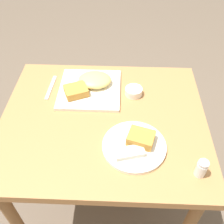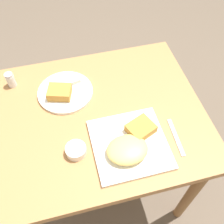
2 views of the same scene
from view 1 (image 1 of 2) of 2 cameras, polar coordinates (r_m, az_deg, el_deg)
name	(u,v)px [view 1 (image 1 of 2)]	position (r m, az deg, el deg)	size (l,w,h in m)	color
ground_plane	(106,198)	(1.74, -1.30, -18.23)	(8.00, 8.00, 0.00)	brown
dining_table	(104,133)	(1.20, -1.79, -4.64)	(0.88, 0.75, 0.74)	#B27A47
plate_square_near	(90,86)	(1.24, -4.82, 5.71)	(0.29, 0.29, 0.06)	white
plate_oval_far	(135,145)	(1.01, 5.12, -7.08)	(0.25, 0.25, 0.05)	white
sauce_ramekin	(134,91)	(1.22, 4.75, 4.52)	(0.08, 0.08, 0.03)	white
salt_shaker	(201,169)	(0.98, 18.85, -11.68)	(0.04, 0.04, 0.07)	white
butter_knife	(51,87)	(1.30, -13.16, 5.27)	(0.02, 0.17, 0.00)	silver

